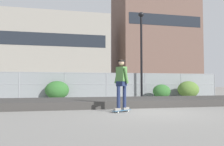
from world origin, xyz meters
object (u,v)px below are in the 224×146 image
at_px(skateboard, 122,110).
at_px(shrub_center, 162,91).
at_px(skater, 121,81).
at_px(parked_car_near, 40,86).
at_px(street_lamp, 141,44).
at_px(shrub_right, 188,89).
at_px(parked_car_mid, 112,86).
at_px(shrub_left, 57,90).

distance_m(skateboard, shrub_center, 8.45).
xyz_separation_m(skater, parked_car_near, (-3.99, 10.88, -0.30)).
bearing_deg(parked_car_near, street_lamp, -24.07).
distance_m(skateboard, parked_car_near, 11.62).
bearing_deg(street_lamp, shrub_right, -8.85).
distance_m(skateboard, street_lamp, 9.19).
height_order(skateboard, parked_car_mid, parked_car_mid).
xyz_separation_m(street_lamp, shrub_left, (-6.02, -0.00, -3.39)).
bearing_deg(shrub_left, shrub_center, -4.63).
bearing_deg(shrub_left, street_lamp, 0.00).
xyz_separation_m(skateboard, skater, (-0.00, -0.00, 1.08)).
relative_size(skateboard, shrub_left, 0.50).
bearing_deg(parked_car_mid, street_lamp, -65.73).
bearing_deg(parked_car_mid, parked_car_near, -179.69).
bearing_deg(street_lamp, shrub_center, -24.47).
height_order(skater, parked_car_mid, skater).
bearing_deg(shrub_center, parked_car_near, 155.87).
height_order(street_lamp, shrub_right, street_lamp).
height_order(parked_car_near, shrub_left, parked_car_near).
bearing_deg(parked_car_near, shrub_center, -24.13).
xyz_separation_m(parked_car_mid, shrub_center, (2.82, -3.97, -0.34)).
bearing_deg(parked_car_near, shrub_left, -66.33).
relative_size(parked_car_near, parked_car_mid, 0.99).
distance_m(parked_car_near, parked_car_mid, 5.96).
height_order(shrub_left, shrub_right, shrub_right).
distance_m(parked_car_near, shrub_left, 3.66).
bearing_deg(parked_car_near, parked_car_mid, 0.31).
xyz_separation_m(skateboard, shrub_right, (6.94, 7.00, 0.56)).
height_order(shrub_left, shrub_center, shrub_left).
bearing_deg(shrub_left, parked_car_near, 113.67).
bearing_deg(parked_car_mid, shrub_left, -143.10).
relative_size(skater, shrub_center, 1.44).
distance_m(parked_car_mid, shrub_right, 6.33).
distance_m(street_lamp, parked_car_near, 8.79).
relative_size(street_lamp, shrub_center, 4.93).
relative_size(parked_car_mid, shrub_right, 2.78).
bearing_deg(skateboard, skater, -165.96).
xyz_separation_m(street_lamp, shrub_center, (1.30, -0.59, -3.50)).
relative_size(skateboard, parked_car_mid, 0.18).
xyz_separation_m(street_lamp, parked_car_mid, (-1.52, 3.38, -3.16)).
relative_size(parked_car_near, shrub_left, 2.78).
xyz_separation_m(skater, shrub_right, (6.94, 7.00, -0.52)).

